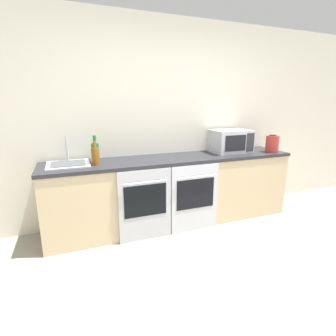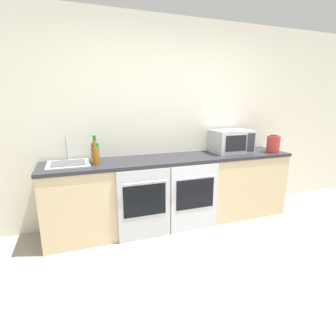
% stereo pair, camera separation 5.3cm
% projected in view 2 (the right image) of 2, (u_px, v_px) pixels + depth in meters
% --- Properties ---
extents(ground_plane, '(16.00, 16.00, 0.00)m').
position_uv_depth(ground_plane, '(252.00, 310.00, 2.02)').
color(ground_plane, gray).
extents(wall_back, '(10.00, 0.06, 2.60)m').
position_uv_depth(wall_back, '(165.00, 122.00, 3.50)').
color(wall_back, silver).
rests_on(wall_back, ground_plane).
extents(counter_back, '(3.18, 0.63, 0.88)m').
position_uv_depth(counter_back, '(174.00, 190.00, 3.41)').
color(counter_back, '#D1B789').
rests_on(counter_back, ground_plane).
extents(oven_left, '(0.61, 0.06, 0.84)m').
position_uv_depth(oven_left, '(145.00, 205.00, 2.97)').
color(oven_left, '#B7BABF').
rests_on(oven_left, ground_plane).
extents(oven_right, '(0.61, 0.06, 0.84)m').
position_uv_depth(oven_right, '(195.00, 198.00, 3.17)').
color(oven_right, silver).
rests_on(oven_right, ground_plane).
extents(microwave, '(0.52, 0.39, 0.31)m').
position_uv_depth(microwave, '(231.00, 141.00, 3.61)').
color(microwave, '#B7BABF').
rests_on(microwave, counter_back).
extents(bottle_amber, '(0.08, 0.08, 0.26)m').
position_uv_depth(bottle_amber, '(95.00, 155.00, 2.90)').
color(bottle_amber, '#8C5114').
rests_on(bottle_amber, counter_back).
extents(bottle_red, '(0.08, 0.08, 0.25)m').
position_uv_depth(bottle_red, '(250.00, 144.00, 3.76)').
color(bottle_red, maroon).
rests_on(bottle_red, counter_back).
extents(bottle_green, '(0.09, 0.09, 0.31)m').
position_uv_depth(bottle_green, '(95.00, 152.00, 3.01)').
color(bottle_green, '#19722D').
rests_on(bottle_green, counter_back).
extents(kettle, '(0.18, 0.18, 0.24)m').
position_uv_depth(kettle, '(273.00, 144.00, 3.61)').
color(kettle, '#B2332D').
rests_on(kettle, counter_back).
extents(sink, '(0.45, 0.43, 0.30)m').
position_uv_depth(sink, '(68.00, 163.00, 2.92)').
color(sink, '#B7BABF').
rests_on(sink, counter_back).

